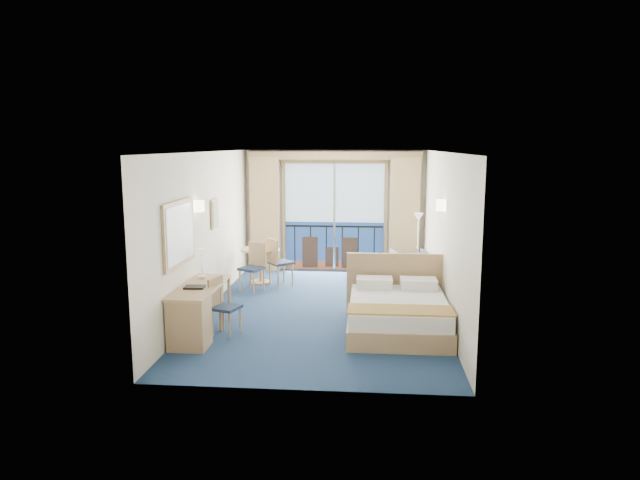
{
  "coord_description": "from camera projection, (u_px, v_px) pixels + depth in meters",
  "views": [
    {
      "loc": [
        0.77,
        -9.46,
        2.82
      ],
      "look_at": [
        -0.06,
        0.2,
        1.19
      ],
      "focal_mm": 32.0,
      "sensor_mm": 36.0,
      "label": 1
    }
  ],
  "objects": [
    {
      "name": "table_chair_b",
      "position": [
        254.0,
        264.0,
        11.07
      ],
      "size": [
        0.54,
        0.55,
        0.94
      ],
      "rotation": [
        0.0,
        0.0,
        -0.46
      ],
      "color": "#1C2942",
      "rests_on": "ground"
    },
    {
      "name": "phone",
      "position": [
        423.0,
        276.0,
        9.94
      ],
      "size": [
        0.16,
        0.13,
        0.07
      ],
      "primitive_type": "cube",
      "rotation": [
        0.0,
        0.0,
        -0.02
      ],
      "color": "white",
      "rests_on": "nightstand"
    },
    {
      "name": "sconce_left",
      "position": [
        199.0,
        206.0,
        9.09
      ],
      "size": [
        0.18,
        0.18,
        0.18
      ],
      "primitive_type": "cylinder",
      "color": "#FFE8B2",
      "rests_on": "room_walls"
    },
    {
      "name": "desk",
      "position": [
        192.0,
        316.0,
        8.07
      ],
      "size": [
        0.55,
        1.61,
        0.75
      ],
      "color": "tan",
      "rests_on": "ground"
    },
    {
      "name": "wall_print",
      "position": [
        215.0,
        214.0,
        10.17
      ],
      "size": [
        0.04,
        0.42,
        0.52
      ],
      "color": "tan",
      "rests_on": "room_walls"
    },
    {
      "name": "armchair",
      "position": [
        411.0,
        266.0,
        11.84
      ],
      "size": [
        0.85,
        0.86,
        0.66
      ],
      "primitive_type": "imported",
      "rotation": [
        0.0,
        0.0,
        3.36
      ],
      "color": "#4E535F",
      "rests_on": "ground"
    },
    {
      "name": "curtain_right",
      "position": [
        404.0,
        216.0,
        12.5
      ],
      "size": [
        0.65,
        0.22,
        2.55
      ],
      "primitive_type": "cube",
      "color": "tan",
      "rests_on": "room_walls"
    },
    {
      "name": "curtain_left",
      "position": [
        265.0,
        214.0,
        12.76
      ],
      "size": [
        0.65,
        0.22,
        2.55
      ],
      "primitive_type": "cube",
      "color": "tan",
      "rests_on": "room_walls"
    },
    {
      "name": "bed",
      "position": [
        398.0,
        312.0,
        8.7
      ],
      "size": [
        1.64,
        1.95,
        1.03
      ],
      "color": "tan",
      "rests_on": "ground"
    },
    {
      "name": "nightstand",
      "position": [
        425.0,
        292.0,
        10.02
      ],
      "size": [
        0.4,
        0.38,
        0.52
      ],
      "primitive_type": "cube",
      "color": "#9D7C53",
      "rests_on": "ground"
    },
    {
      "name": "desk_chair",
      "position": [
        222.0,
        302.0,
        8.52
      ],
      "size": [
        0.48,
        0.47,
        0.86
      ],
      "rotation": [
        0.0,
        0.0,
        1.26
      ],
      "color": "#1C2942",
      "rests_on": "ground"
    },
    {
      "name": "floor_lamp",
      "position": [
        418.0,
        230.0,
        11.63
      ],
      "size": [
        0.2,
        0.2,
        1.44
      ],
      "color": "silver",
      "rests_on": "ground"
    },
    {
      "name": "floor",
      "position": [
        323.0,
        310.0,
        9.82
      ],
      "size": [
        6.5,
        6.5,
        0.0
      ],
      "primitive_type": "plane",
      "color": "navy",
      "rests_on": "ground"
    },
    {
      "name": "balcony_door",
      "position": [
        334.0,
        220.0,
        12.8
      ],
      "size": [
        2.36,
        0.03,
        2.52
      ],
      "color": "navy",
      "rests_on": "room_walls"
    },
    {
      "name": "table_chair_a",
      "position": [
        277.0,
        259.0,
        11.46
      ],
      "size": [
        0.59,
        0.59,
        0.96
      ],
      "rotation": [
        0.0,
        0.0,
        2.26
      ],
      "color": "#1C2942",
      "rests_on": "ground"
    },
    {
      "name": "desk_lamp",
      "position": [
        202.0,
        257.0,
        8.86
      ],
      "size": [
        0.12,
        0.12,
        0.45
      ],
      "color": "silver",
      "rests_on": "desk"
    },
    {
      "name": "mirror",
      "position": [
        179.0,
        233.0,
        8.26
      ],
      "size": [
        0.05,
        1.25,
        0.95
      ],
      "color": "tan",
      "rests_on": "room_walls"
    },
    {
      "name": "round_table",
      "position": [
        260.0,
        257.0,
        11.69
      ],
      "size": [
        0.8,
        0.8,
        0.72
      ],
      "color": "tan",
      "rests_on": "ground"
    },
    {
      "name": "room_walls",
      "position": [
        323.0,
        208.0,
        9.53
      ],
      "size": [
        4.04,
        6.54,
        2.72
      ],
      "color": "white",
      "rests_on": "ground"
    },
    {
      "name": "folder",
      "position": [
        195.0,
        287.0,
        8.31
      ],
      "size": [
        0.3,
        0.24,
        0.03
      ],
      "primitive_type": "cube",
      "rotation": [
        0.0,
        0.0,
        0.07
      ],
      "color": "black",
      "rests_on": "desk"
    },
    {
      "name": "sconce_right",
      "position": [
        442.0,
        205.0,
        9.2
      ],
      "size": [
        0.18,
        0.18,
        0.18
      ],
      "primitive_type": "cylinder",
      "color": "#FFE8B2",
      "rests_on": "room_walls"
    },
    {
      "name": "pelmet",
      "position": [
        334.0,
        156.0,
        12.44
      ],
      "size": [
        3.8,
        0.25,
        0.18
      ],
      "primitive_type": "cube",
      "color": "tan",
      "rests_on": "room_walls"
    }
  ]
}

